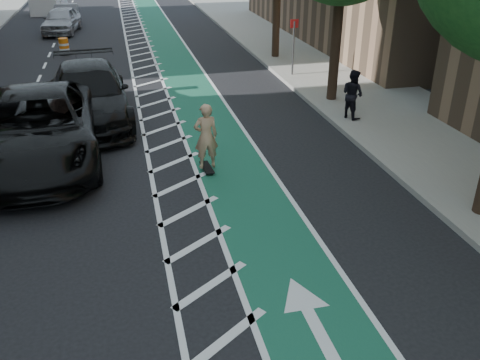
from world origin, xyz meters
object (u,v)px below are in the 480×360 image
object	(u,v)px
skateboarder	(206,136)
barrel_a	(48,107)
suv_near	(38,128)
suv_far	(89,94)

from	to	relation	value
skateboarder	barrel_a	distance (m)	6.87
skateboarder	barrel_a	xyz separation A→B (m)	(-4.50, 5.17, -0.51)
suv_near	barrel_a	xyz separation A→B (m)	(-0.13, 3.38, -0.49)
suv_far	barrel_a	xyz separation A→B (m)	(-1.38, 0.30, -0.44)
suv_near	barrel_a	distance (m)	3.42
skateboarder	suv_far	world-z (taller)	skateboarder
suv_far	skateboarder	bearing A→B (deg)	-60.71
skateboarder	suv_far	distance (m)	5.78
skateboarder	suv_near	bearing A→B (deg)	-26.33
skateboarder	suv_far	xyz separation A→B (m)	(-3.12, 4.87, -0.08)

